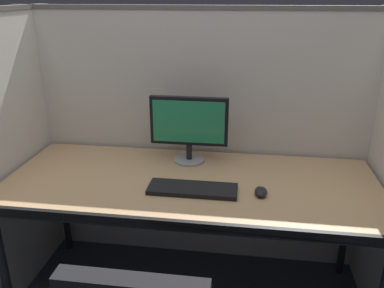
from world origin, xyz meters
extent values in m
cube|color=beige|center=(0.00, 0.74, 0.78)|extent=(2.20, 0.05, 1.55)
cube|color=#605B56|center=(0.00, 0.74, 1.56)|extent=(2.21, 0.06, 0.02)
cube|color=tan|center=(0.00, 0.30, 0.72)|extent=(1.90, 0.80, 0.04)
cube|color=black|center=(0.00, -0.09, 0.72)|extent=(1.90, 0.02, 0.05)
cylinder|color=black|center=(-0.89, -0.04, 0.35)|extent=(0.04, 0.04, 0.70)
cylinder|color=black|center=(-0.89, 0.64, 0.35)|extent=(0.04, 0.04, 0.70)
cylinder|color=black|center=(0.89, 0.64, 0.35)|extent=(0.04, 0.04, 0.70)
cylinder|color=gray|center=(-0.04, 0.54, 0.75)|extent=(0.17, 0.17, 0.01)
cylinder|color=black|center=(-0.04, 0.54, 0.80)|extent=(0.03, 0.03, 0.09)
cube|color=black|center=(-0.04, 0.54, 0.98)|extent=(0.43, 0.03, 0.27)
cube|color=#268C59|center=(-0.04, 0.53, 0.98)|extent=(0.39, 0.01, 0.23)
cube|color=black|center=(0.03, 0.19, 0.75)|extent=(0.43, 0.15, 0.02)
ellipsoid|color=black|center=(0.35, 0.19, 0.76)|extent=(0.06, 0.10, 0.03)
cylinder|color=#59595B|center=(0.35, 0.21, 0.77)|extent=(0.01, 0.01, 0.01)
camera|label=1|loc=(0.26, -1.50, 1.64)|focal=37.09mm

